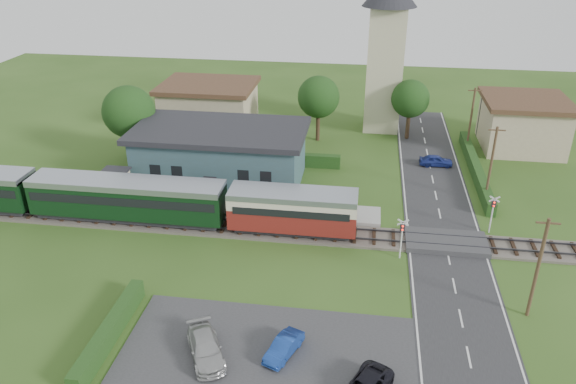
# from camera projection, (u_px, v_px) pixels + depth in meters

# --- Properties ---
(ground) EXTENTS (120.00, 120.00, 0.00)m
(ground) POSITION_uv_depth(u_px,v_px,m) (314.00, 248.00, 42.80)
(ground) COLOR #2D4C19
(railway_track) EXTENTS (76.00, 3.20, 0.49)m
(railway_track) POSITION_uv_depth(u_px,v_px,m) (317.00, 234.00, 44.53)
(railway_track) COLOR #4C443D
(railway_track) RESTS_ON ground
(road) EXTENTS (6.00, 70.00, 0.05)m
(road) POSITION_uv_depth(u_px,v_px,m) (449.00, 258.00, 41.49)
(road) COLOR #28282B
(road) RESTS_ON ground
(car_park) EXTENTS (17.00, 9.00, 0.08)m
(car_park) POSITION_uv_depth(u_px,v_px,m) (267.00, 355.00, 32.32)
(car_park) COLOR #333335
(car_park) RESTS_ON ground
(crossing_deck) EXTENTS (6.20, 3.40, 0.45)m
(crossing_deck) POSITION_uv_depth(u_px,v_px,m) (446.00, 242.00, 43.18)
(crossing_deck) COLOR #333335
(crossing_deck) RESTS_ON ground
(platform) EXTENTS (30.00, 3.00, 0.45)m
(platform) POSITION_uv_depth(u_px,v_px,m) (206.00, 206.00, 48.61)
(platform) COLOR gray
(platform) RESTS_ON ground
(equipment_hut) EXTENTS (2.30, 2.30, 2.55)m
(equipment_hut) POSITION_uv_depth(u_px,v_px,m) (116.00, 184.00, 48.97)
(equipment_hut) COLOR beige
(equipment_hut) RESTS_ON platform
(station_building) EXTENTS (16.00, 9.00, 5.30)m
(station_building) POSITION_uv_depth(u_px,v_px,m) (221.00, 154.00, 52.66)
(station_building) COLOR #365663
(station_building) RESTS_ON ground
(train) EXTENTS (43.20, 2.90, 3.40)m
(train) POSITION_uv_depth(u_px,v_px,m) (91.00, 195.00, 46.04)
(train) COLOR #232328
(train) RESTS_ON ground
(church_tower) EXTENTS (6.00, 6.00, 17.60)m
(church_tower) POSITION_uv_depth(u_px,v_px,m) (387.00, 41.00, 62.49)
(church_tower) COLOR beige
(church_tower) RESTS_ON ground
(house_west) EXTENTS (10.80, 8.80, 5.50)m
(house_west) POSITION_uv_depth(u_px,v_px,m) (209.00, 106.00, 65.70)
(house_west) COLOR tan
(house_west) RESTS_ON ground
(house_east) EXTENTS (8.80, 8.80, 5.50)m
(house_east) POSITION_uv_depth(u_px,v_px,m) (523.00, 123.00, 60.28)
(house_east) COLOR tan
(house_east) RESTS_ON ground
(hedge_carpark) EXTENTS (0.80, 9.00, 1.20)m
(hedge_carpark) POSITION_uv_depth(u_px,v_px,m) (110.00, 332.00, 33.31)
(hedge_carpark) COLOR #193814
(hedge_carpark) RESTS_ON ground
(hedge_roadside) EXTENTS (0.80, 18.00, 1.20)m
(hedge_roadside) POSITION_uv_depth(u_px,v_px,m) (475.00, 168.00, 54.90)
(hedge_roadside) COLOR #193814
(hedge_roadside) RESTS_ON ground
(hedge_station) EXTENTS (22.00, 0.80, 1.30)m
(hedge_station) POSITION_uv_depth(u_px,v_px,m) (233.00, 156.00, 57.57)
(hedge_station) COLOR #193814
(hedge_station) RESTS_ON ground
(tree_a) EXTENTS (5.20, 5.20, 8.00)m
(tree_a) POSITION_uv_depth(u_px,v_px,m) (129.00, 112.00, 55.44)
(tree_a) COLOR #332316
(tree_a) RESTS_ON ground
(tree_b) EXTENTS (4.60, 4.60, 7.34)m
(tree_b) POSITION_uv_depth(u_px,v_px,m) (319.00, 97.00, 61.26)
(tree_b) COLOR #332316
(tree_b) RESTS_ON ground
(tree_c) EXTENTS (4.20, 4.20, 6.78)m
(tree_c) POSITION_uv_depth(u_px,v_px,m) (410.00, 99.00, 61.90)
(tree_c) COLOR #332316
(tree_c) RESTS_ON ground
(utility_pole_b) EXTENTS (1.40, 0.22, 7.00)m
(utility_pole_b) POSITION_uv_depth(u_px,v_px,m) (538.00, 267.00, 34.03)
(utility_pole_b) COLOR #473321
(utility_pole_b) RESTS_ON ground
(utility_pole_c) EXTENTS (1.40, 0.22, 7.00)m
(utility_pole_c) POSITION_uv_depth(u_px,v_px,m) (491.00, 164.00, 48.24)
(utility_pole_c) COLOR #473321
(utility_pole_c) RESTS_ON ground
(utility_pole_d) EXTENTS (1.40, 0.22, 7.00)m
(utility_pole_d) POSITION_uv_depth(u_px,v_px,m) (471.00, 119.00, 58.89)
(utility_pole_d) COLOR #473321
(utility_pole_d) RESTS_ON ground
(crossing_signal_near) EXTENTS (0.84, 0.28, 3.28)m
(crossing_signal_near) POSITION_uv_depth(u_px,v_px,m) (402.00, 233.00, 40.66)
(crossing_signal_near) COLOR silver
(crossing_signal_near) RESTS_ON ground
(crossing_signal_far) EXTENTS (0.84, 0.28, 3.28)m
(crossing_signal_far) POSITION_uv_depth(u_px,v_px,m) (493.00, 209.00, 43.99)
(crossing_signal_far) COLOR silver
(crossing_signal_far) RESTS_ON ground
(streetlamp_west) EXTENTS (0.30, 0.30, 5.15)m
(streetlamp_west) POSITION_uv_depth(u_px,v_px,m) (136.00, 115.00, 62.06)
(streetlamp_west) COLOR #3F3F47
(streetlamp_west) RESTS_ON ground
(streetlamp_east) EXTENTS (0.30, 0.30, 5.15)m
(streetlamp_east) POSITION_uv_depth(u_px,v_px,m) (480.00, 111.00, 63.35)
(streetlamp_east) COLOR #3F3F47
(streetlamp_east) RESTS_ON ground
(car_on_road) EXTENTS (3.37, 1.49, 1.13)m
(car_on_road) POSITION_uv_depth(u_px,v_px,m) (436.00, 160.00, 56.61)
(car_on_road) COLOR navy
(car_on_road) RESTS_ON road
(car_park_blue) EXTENTS (2.18, 3.31, 1.03)m
(car_park_blue) POSITION_uv_depth(u_px,v_px,m) (284.00, 347.00, 32.13)
(car_park_blue) COLOR navy
(car_park_blue) RESTS_ON car_park
(car_park_silver) EXTENTS (3.44, 4.56, 1.23)m
(car_park_silver) POSITION_uv_depth(u_px,v_px,m) (205.00, 348.00, 31.91)
(car_park_silver) COLOR #A9A9A9
(car_park_silver) RESTS_ON car_park
(pedestrian_near) EXTENTS (0.65, 0.46, 1.70)m
(pedestrian_near) POSITION_uv_depth(u_px,v_px,m) (288.00, 205.00, 46.47)
(pedestrian_near) COLOR gray
(pedestrian_near) RESTS_ON platform
(pedestrian_far) EXTENTS (0.85, 1.01, 1.85)m
(pedestrian_far) POSITION_uv_depth(u_px,v_px,m) (148.00, 190.00, 48.83)
(pedestrian_far) COLOR gray
(pedestrian_far) RESTS_ON platform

